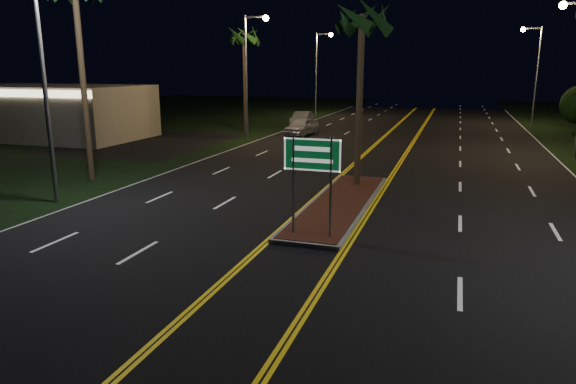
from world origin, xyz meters
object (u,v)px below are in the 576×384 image
at_px(commercial_building, 47,112).
at_px(streetlight_right_far, 534,64).
at_px(palm_median, 362,19).
at_px(streetlight_left_near, 50,58).
at_px(highway_sign, 312,164).
at_px(car_near, 302,125).
at_px(streetlight_left_far, 320,64).
at_px(palm_left_far, 244,37).
at_px(car_far, 302,118).
at_px(median_island, 340,204).
at_px(streetlight_left_mid, 251,63).

relative_size(commercial_building, streetlight_right_far, 1.67).
bearing_deg(palm_median, streetlight_left_near, -148.51).
distance_m(highway_sign, car_near, 25.90).
xyz_separation_m(streetlight_left_far, palm_left_far, (-2.19, -16.00, 2.09)).
bearing_deg(streetlight_left_near, car_far, 87.85).
bearing_deg(palm_median, highway_sign, -90.00).
bearing_deg(streetlight_left_far, car_far, -83.87).
xyz_separation_m(commercial_building, car_near, (18.30, 7.48, -1.19)).
relative_size(median_island, palm_left_far, 1.16).
height_order(highway_sign, car_far, highway_sign).
bearing_deg(commercial_building, streetlight_right_far, 31.01).
distance_m(streetlight_left_mid, streetlight_left_far, 20.00).
bearing_deg(streetlight_left_mid, car_far, 83.42).
height_order(car_near, car_far, car_near).
bearing_deg(streetlight_right_far, streetlight_left_near, -119.19).
xyz_separation_m(commercial_building, palm_left_far, (13.20, 8.01, 5.74)).
relative_size(streetlight_left_mid, streetlight_right_far, 1.00).
bearing_deg(streetlight_left_mid, commercial_building, -165.39).
distance_m(palm_left_far, car_far, 9.55).
bearing_deg(median_island, car_near, 110.61).
xyz_separation_m(streetlight_left_mid, streetlight_left_far, (0.00, 20.00, 0.00)).
xyz_separation_m(streetlight_left_mid, palm_left_far, (-2.19, 4.00, 2.09)).
bearing_deg(car_far, streetlight_left_mid, -99.73).
bearing_deg(car_near, streetlight_left_mid, -121.81).
height_order(median_island, car_far, car_far).
bearing_deg(streetlight_right_far, palm_left_far, -149.12).
height_order(streetlight_left_far, palm_left_far, streetlight_left_far).
relative_size(streetlight_left_far, car_near, 1.85).
bearing_deg(car_far, streetlight_right_far, 19.42).
bearing_deg(streetlight_left_far, streetlight_left_near, -90.00).
bearing_deg(highway_sign, streetlight_right_far, 74.85).
bearing_deg(commercial_building, palm_median, -20.05).
xyz_separation_m(highway_sign, streetlight_left_near, (-10.61, 1.20, 3.25)).
bearing_deg(car_near, streetlight_left_far, 108.17).
bearing_deg(streetlight_left_mid, streetlight_left_near, -90.00).
bearing_deg(car_near, median_island, -61.22).
relative_size(median_island, streetlight_left_mid, 1.14).
bearing_deg(palm_left_far, car_near, -5.88).
bearing_deg(commercial_building, streetlight_left_far, 57.35).
relative_size(palm_median, palm_left_far, 0.94).
xyz_separation_m(streetlight_right_far, palm_median, (-10.61, -31.50, 1.62)).
relative_size(streetlight_right_far, car_far, 1.90).
relative_size(palm_median, car_far, 1.75).
bearing_deg(car_near, streetlight_right_far, 46.60).
height_order(highway_sign, commercial_building, commercial_building).
height_order(highway_sign, streetlight_right_far, streetlight_right_far).
height_order(median_island, streetlight_left_near, streetlight_left_near).
xyz_separation_m(streetlight_left_far, car_far, (1.11, -10.36, -4.87)).
height_order(commercial_building, streetlight_left_far, streetlight_left_far).
bearing_deg(palm_median, commercial_building, 159.95).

